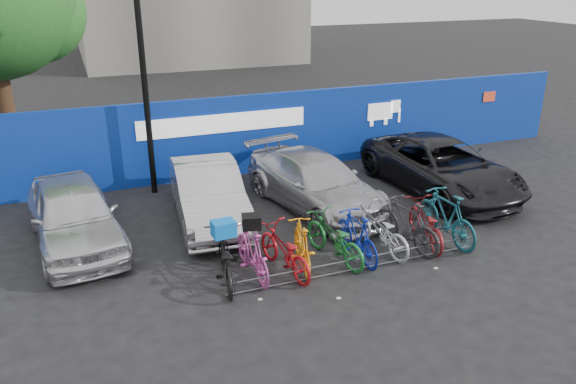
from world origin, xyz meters
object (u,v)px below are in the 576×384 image
bike_rack (357,264)px  bike_6 (379,230)px  lamppost (144,75)px  bike_4 (334,239)px  car_1 (208,193)px  bike_2 (284,251)px  bike_5 (357,236)px  bike_8 (425,223)px  bike_1 (252,252)px  bike_3 (302,245)px  car_0 (74,215)px  bike_7 (406,224)px  bike_0 (225,259)px  car_2 (315,182)px  bike_9 (446,217)px  car_3 (441,166)px

bike_rack → bike_6: bearing=36.4°
lamppost → bike_4: size_ratio=3.16×
car_1 → bike_2: (0.82, -3.09, -0.23)m
car_1 → bike_5: (2.47, -3.09, -0.19)m
lamppost → bike_8: bearing=-46.0°
bike_rack → bike_1: size_ratio=3.16×
bike_2 → bike_3: size_ratio=1.11×
car_0 → bike_2: car_0 is taller
lamppost → bike_7: size_ratio=3.18×
bike_2 → bike_5: 1.66m
bike_rack → bike_4: (-0.24, 0.61, 0.35)m
bike_0 → bike_2: size_ratio=1.05×
car_2 → bike_6: bearing=-94.8°
lamppost → bike_9: 8.36m
bike_4 → bike_rack: bearing=98.9°
bike_4 → bike_9: (2.76, -0.09, 0.10)m
car_0 → bike_7: car_0 is taller
lamppost → bike_0: lamppost is taller
car_0 → bike_0: 3.89m
lamppost → bike_5: 7.05m
car_3 → bike_7: car_3 is taller
car_2 → car_3: car_3 is taller
bike_1 → bike_9: bearing=176.0°
car_1 → bike_2: size_ratio=2.33×
bike_4 → bike_8: bearing=167.0°
bike_1 → bike_4: bearing=177.1°
car_0 → bike_3: car_0 is taller
bike_0 → bike_3: 1.65m
bike_0 → lamppost: bearing=-74.7°
car_3 → bike_3: (-5.27, -2.63, -0.22)m
car_0 → bike_3: bearing=-39.6°
bike_1 → bike_3: 1.07m
lamppost → car_1: bearing=-68.0°
bike_2 → bike_8: bearing=170.3°
bike_rack → bike_7: 1.64m
bike_5 → bike_7: bearing=-179.7°
bike_5 → bike_8: size_ratio=0.95×
bike_rack → bike_9: size_ratio=2.77×
bike_0 → bike_1: (0.58, 0.06, 0.02)m
bike_4 → bike_1: bearing=-12.5°
car_2 → bike_8: (1.46, -2.83, -0.20)m
bike_rack → car_0: car_0 is taller
bike_4 → bike_3: bearing=-9.2°
car_1 → bike_3: 3.28m
lamppost → car_3: bearing=-20.5°
bike_2 → bike_8: 3.43m
lamppost → bike_7: lamppost is taller
bike_0 → bike_6: bearing=-169.1°
bike_4 → bike_6: 1.11m
bike_4 → bike_9: size_ratio=0.96×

